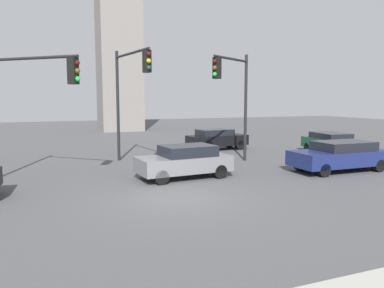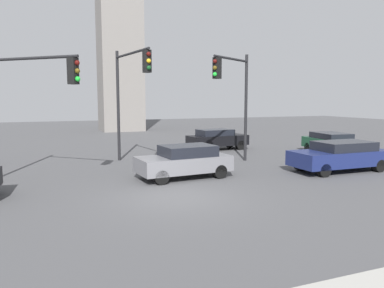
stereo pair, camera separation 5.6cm
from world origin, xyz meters
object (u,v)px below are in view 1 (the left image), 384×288
at_px(traffic_light_0, 30,88).
at_px(car_3, 217,139).
at_px(car_2, 185,161).
at_px(car_5, 340,155).
at_px(car_0, 332,143).
at_px(traffic_light_1, 233,86).
at_px(traffic_light_2, 130,82).

relative_size(traffic_light_0, car_3, 1.30).
distance_m(car_2, car_3, 9.25).
bearing_deg(car_5, car_0, -128.05).
height_order(traffic_light_1, traffic_light_2, traffic_light_2).
relative_size(car_3, car_5, 0.88).
bearing_deg(traffic_light_1, car_3, -140.97).
height_order(traffic_light_2, car_3, traffic_light_2).
relative_size(car_2, car_3, 0.99).
distance_m(traffic_light_1, traffic_light_2, 5.21).
distance_m(traffic_light_0, car_3, 13.13).
height_order(traffic_light_2, car_2, traffic_light_2).
xyz_separation_m(car_2, car_5, (7.36, -1.30, 0.01)).
bearing_deg(traffic_light_0, car_3, 70.70).
xyz_separation_m(traffic_light_1, car_3, (1.69, 5.39, -3.29)).
xyz_separation_m(traffic_light_2, car_5, (8.81, -5.13, -3.49)).
height_order(traffic_light_0, traffic_light_2, traffic_light_2).
height_order(traffic_light_0, traffic_light_1, traffic_light_1).
distance_m(traffic_light_1, car_2, 5.31).
bearing_deg(traffic_light_2, car_0, 79.39).
bearing_deg(car_2, traffic_light_1, -151.84).
relative_size(traffic_light_0, traffic_light_1, 0.93).
bearing_deg(car_2, car_5, 165.34).
relative_size(traffic_light_1, car_3, 1.39).
height_order(traffic_light_1, car_2, traffic_light_1).
height_order(car_2, car_5, car_2).
distance_m(traffic_light_2, car_2, 5.38).
distance_m(car_0, car_2, 11.43).
xyz_separation_m(traffic_light_2, car_2, (1.45, -3.83, -3.50)).
height_order(traffic_light_0, car_5, traffic_light_0).
bearing_deg(car_3, traffic_light_2, -155.17).
height_order(traffic_light_1, car_3, traffic_light_1).
height_order(car_0, car_3, car_3).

